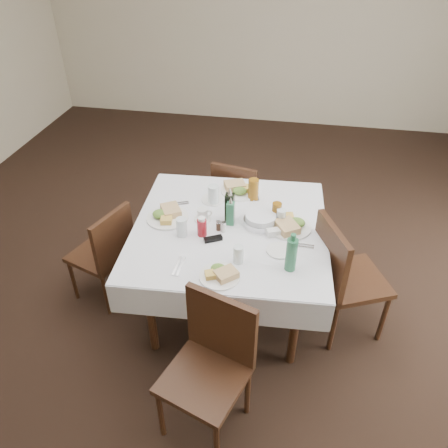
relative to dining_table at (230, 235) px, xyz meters
name	(u,v)px	position (x,y,z in m)	size (l,w,h in m)	color
ground_plane	(216,284)	(-0.15, 0.20, -0.68)	(7.00, 7.00, 0.00)	black
room_shell	(212,77)	(-0.15, 0.20, 1.03)	(6.04, 7.04, 2.80)	#C1B497
dining_table	(230,235)	(0.00, 0.00, 0.00)	(1.41, 1.41, 0.76)	black
chair_north	(237,198)	(-0.07, 0.81, -0.21)	(0.47, 0.47, 0.83)	black
chair_south	(212,358)	(0.06, -0.91, -0.17)	(0.54, 0.54, 0.90)	black
chair_east	(341,273)	(0.78, -0.08, -0.15)	(0.58, 0.58, 0.93)	black
chair_west	(107,250)	(-0.92, -0.08, -0.21)	(0.50, 0.50, 0.83)	black
meal_north	(239,189)	(-0.01, 0.45, 0.11)	(0.29, 0.29, 0.06)	white
meal_south	(221,274)	(0.03, -0.51, 0.10)	(0.24, 0.24, 0.05)	white
meal_east	(290,225)	(0.40, 0.05, 0.11)	(0.31, 0.31, 0.07)	white
meal_west	(167,215)	(-0.45, 0.02, 0.11)	(0.29, 0.29, 0.06)	white
side_plate_a	(213,200)	(-0.18, 0.30, 0.09)	(0.17, 0.17, 0.01)	white
side_plate_b	(279,250)	(0.36, -0.21, 0.09)	(0.17, 0.17, 0.01)	white
water_n	(213,195)	(-0.17, 0.26, 0.15)	(0.08, 0.08, 0.15)	silver
water_s	(238,254)	(0.11, -0.35, 0.14)	(0.06, 0.06, 0.12)	silver
water_e	(281,217)	(0.34, 0.09, 0.14)	(0.06, 0.06, 0.12)	silver
water_w	(182,227)	(-0.30, -0.15, 0.15)	(0.07, 0.07, 0.13)	silver
iced_tea_a	(253,189)	(0.11, 0.38, 0.16)	(0.08, 0.08, 0.16)	brown
iced_tea_b	(277,212)	(0.31, 0.13, 0.15)	(0.07, 0.07, 0.14)	brown
bread_basket	(261,220)	(0.20, 0.06, 0.12)	(0.24, 0.24, 0.08)	silver
oil_cruet_dark	(230,206)	(-0.02, 0.08, 0.19)	(0.06, 0.06, 0.26)	black
oil_cruet_green	(231,212)	(0.00, 0.03, 0.18)	(0.05, 0.05, 0.22)	#2B6D48
ketchup_bottle	(202,227)	(-0.17, -0.13, 0.15)	(0.06, 0.06, 0.14)	maroon
salt_shaker	(223,227)	(-0.03, -0.06, 0.12)	(0.03, 0.03, 0.08)	white
pepper_shaker	(218,226)	(-0.07, -0.05, 0.12)	(0.03, 0.03, 0.07)	#412D1E
coffee_mug	(203,215)	(-0.20, 0.05, 0.12)	(0.13, 0.12, 0.09)	white
sunglasses	(213,239)	(-0.08, -0.18, 0.09)	(0.13, 0.09, 0.03)	black
green_bottle	(291,254)	(0.43, -0.36, 0.20)	(0.07, 0.07, 0.26)	#2B6D48
sugar_caddy	(274,232)	(0.31, -0.05, 0.11)	(0.11, 0.09, 0.05)	white
cutlery_n	(255,194)	(0.12, 0.43, 0.08)	(0.08, 0.20, 0.01)	silver
cutlery_s	(179,266)	(-0.23, -0.47, 0.08)	(0.05, 0.17, 0.01)	silver
cutlery_e	(302,246)	(0.50, -0.13, 0.08)	(0.16, 0.04, 0.01)	silver
cutlery_w	(178,204)	(-0.42, 0.20, 0.08)	(0.16, 0.10, 0.01)	silver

